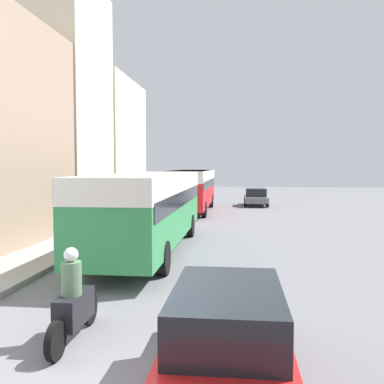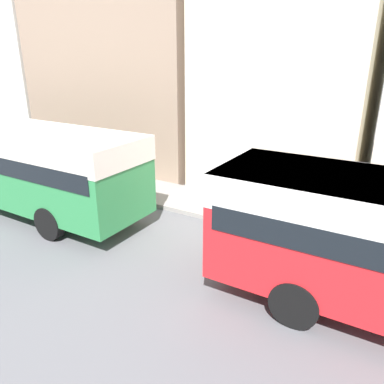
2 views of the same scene
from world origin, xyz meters
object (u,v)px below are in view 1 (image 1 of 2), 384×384
at_px(bus_lead, 149,201).
at_px(car_far_curb, 256,197).
at_px(bus_following, 191,185).
at_px(motorcycle_behind_lead, 73,304).
at_px(pedestrian_near_curb, 91,216).
at_px(car_crossing, 227,337).

xyz_separation_m(bus_lead, car_far_curb, (4.63, 18.94, -1.15)).
relative_size(bus_following, motorcycle_behind_lead, 4.77).
xyz_separation_m(bus_following, motorcycle_behind_lead, (0.35, -22.16, -1.19)).
bearing_deg(pedestrian_near_curb, bus_lead, -37.14).
height_order(bus_following, car_crossing, bus_following).
relative_size(motorcycle_behind_lead, car_far_curb, 0.57).
height_order(bus_lead, car_crossing, bus_lead).
bearing_deg(motorcycle_behind_lead, car_far_curb, 81.08).
height_order(bus_lead, pedestrian_near_curb, bus_lead).
bearing_deg(bus_following, bus_lead, -90.01).
xyz_separation_m(bus_following, car_far_curb, (4.62, 5.04, -1.15)).
xyz_separation_m(bus_lead, pedestrian_near_curb, (-3.10, 2.35, -0.90)).
bearing_deg(motorcycle_behind_lead, bus_lead, 92.47).
bearing_deg(bus_lead, car_far_curb, 76.28).
bearing_deg(car_far_curb, car_crossing, -92.92).
height_order(car_crossing, pedestrian_near_curb, pedestrian_near_curb).
distance_m(motorcycle_behind_lead, car_crossing, 3.14).
height_order(motorcycle_behind_lead, pedestrian_near_curb, pedestrian_near_curb).
bearing_deg(car_crossing, bus_lead, 108.16).
relative_size(bus_following, pedestrian_near_curb, 6.47).
bearing_deg(bus_following, pedestrian_near_curb, -105.04).
relative_size(car_crossing, car_far_curb, 1.14).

